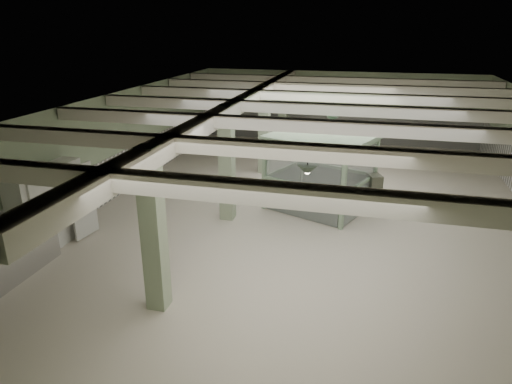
# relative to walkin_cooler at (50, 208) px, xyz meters

# --- Properties ---
(floor) EXTENTS (20.00, 20.00, 0.00)m
(floor) POSITION_rel_walkin_cooler_xyz_m (6.62, 4.00, -1.12)
(floor) COLOR silver
(floor) RESTS_ON ground
(ceiling) EXTENTS (14.00, 20.00, 0.02)m
(ceiling) POSITION_rel_walkin_cooler_xyz_m (6.62, 4.00, 2.48)
(ceiling) COLOR silver
(ceiling) RESTS_ON wall_back
(wall_back) EXTENTS (14.00, 0.02, 3.60)m
(wall_back) POSITION_rel_walkin_cooler_xyz_m (6.62, 14.00, 0.68)
(wall_back) COLOR #A3B692
(wall_back) RESTS_ON floor
(wall_left) EXTENTS (0.02, 20.00, 3.60)m
(wall_left) POSITION_rel_walkin_cooler_xyz_m (-0.38, 4.00, 0.68)
(wall_left) COLOR #A3B692
(wall_left) RESTS_ON floor
(wainscot_left) EXTENTS (0.05, 19.90, 1.50)m
(wainscot_left) POSITION_rel_walkin_cooler_xyz_m (-0.35, 4.00, -0.37)
(wainscot_left) COLOR white
(wainscot_left) RESTS_ON floor
(wainscot_back) EXTENTS (13.90, 0.05, 1.50)m
(wainscot_back) POSITION_rel_walkin_cooler_xyz_m (6.62, 13.97, -0.37)
(wainscot_back) COLOR white
(wainscot_back) RESTS_ON floor
(girder) EXTENTS (0.45, 19.90, 0.40)m
(girder) POSITION_rel_walkin_cooler_xyz_m (4.12, 4.00, 2.26)
(girder) COLOR silver
(girder) RESTS_ON ceiling
(beam_a) EXTENTS (13.90, 0.35, 0.32)m
(beam_a) POSITION_rel_walkin_cooler_xyz_m (6.62, -3.50, 2.30)
(beam_a) COLOR silver
(beam_a) RESTS_ON ceiling
(beam_b) EXTENTS (13.90, 0.35, 0.32)m
(beam_b) POSITION_rel_walkin_cooler_xyz_m (6.62, -1.00, 2.30)
(beam_b) COLOR silver
(beam_b) RESTS_ON ceiling
(beam_c) EXTENTS (13.90, 0.35, 0.32)m
(beam_c) POSITION_rel_walkin_cooler_xyz_m (6.62, 1.50, 2.30)
(beam_c) COLOR silver
(beam_c) RESTS_ON ceiling
(beam_d) EXTENTS (13.90, 0.35, 0.32)m
(beam_d) POSITION_rel_walkin_cooler_xyz_m (6.62, 4.00, 2.30)
(beam_d) COLOR silver
(beam_d) RESTS_ON ceiling
(beam_e) EXTENTS (13.90, 0.35, 0.32)m
(beam_e) POSITION_rel_walkin_cooler_xyz_m (6.62, 6.50, 2.30)
(beam_e) COLOR silver
(beam_e) RESTS_ON ceiling
(beam_f) EXTENTS (13.90, 0.35, 0.32)m
(beam_f) POSITION_rel_walkin_cooler_xyz_m (6.62, 9.00, 2.30)
(beam_f) COLOR silver
(beam_f) RESTS_ON ceiling
(beam_g) EXTENTS (13.90, 0.35, 0.32)m
(beam_g) POSITION_rel_walkin_cooler_xyz_m (6.62, 11.50, 2.30)
(beam_g) COLOR silver
(beam_g) RESTS_ON ceiling
(column_a) EXTENTS (0.42, 0.42, 3.60)m
(column_a) POSITION_rel_walkin_cooler_xyz_m (4.12, -2.00, 0.68)
(column_a) COLOR #9DB08E
(column_a) RESTS_ON floor
(column_b) EXTENTS (0.42, 0.42, 3.60)m
(column_b) POSITION_rel_walkin_cooler_xyz_m (4.12, 3.00, 0.68)
(column_b) COLOR #9DB08E
(column_b) RESTS_ON floor
(column_c) EXTENTS (0.42, 0.42, 3.60)m
(column_c) POSITION_rel_walkin_cooler_xyz_m (4.12, 8.00, 0.68)
(column_c) COLOR #9DB08E
(column_c) RESTS_ON floor
(column_d) EXTENTS (0.42, 0.42, 3.60)m
(column_d) POSITION_rel_walkin_cooler_xyz_m (4.12, 12.00, 0.68)
(column_d) COLOR #9DB08E
(column_d) RESTS_ON floor
(pendant_front) EXTENTS (0.44, 0.44, 0.22)m
(pendant_front) POSITION_rel_walkin_cooler_xyz_m (7.12, -1.00, 1.93)
(pendant_front) COLOR #2A382C
(pendant_front) RESTS_ON ceiling
(pendant_mid) EXTENTS (0.44, 0.44, 0.22)m
(pendant_mid) POSITION_rel_walkin_cooler_xyz_m (7.12, 4.50, 1.93)
(pendant_mid) COLOR #2A382C
(pendant_mid) RESTS_ON ceiling
(pendant_back) EXTENTS (0.44, 0.44, 0.22)m
(pendant_back) POSITION_rel_walkin_cooler_xyz_m (7.12, 9.50, 1.93)
(pendant_back) COLOR #2A382C
(pendant_back) RESTS_ON ceiling
(pitcher_far) EXTENTS (0.27, 0.29, 0.30)m
(pitcher_far) POSITION_rel_walkin_cooler_xyz_m (0.09, -1.65, -0.07)
(pitcher_far) COLOR #B5B6BA
(pitcher_far) RESTS_ON prep_counter
(walkin_cooler) EXTENTS (0.85, 2.44, 2.23)m
(walkin_cooler) POSITION_rel_walkin_cooler_xyz_m (0.00, 0.00, 0.00)
(walkin_cooler) COLOR silver
(walkin_cooler) RESTS_ON floor
(guard_booth) EXTENTS (3.84, 3.58, 2.48)m
(guard_booth) POSITION_rel_walkin_cooler_xyz_m (6.81, 4.62, 0.58)
(guard_booth) COLOR #88A685
(guard_booth) RESTS_ON floor
(filing_cabinet) EXTENTS (0.57, 0.66, 1.21)m
(filing_cabinet) POSITION_rel_walkin_cooler_xyz_m (8.57, 4.86, -0.51)
(filing_cabinet) COLOR #585A4B
(filing_cabinet) RESTS_ON floor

